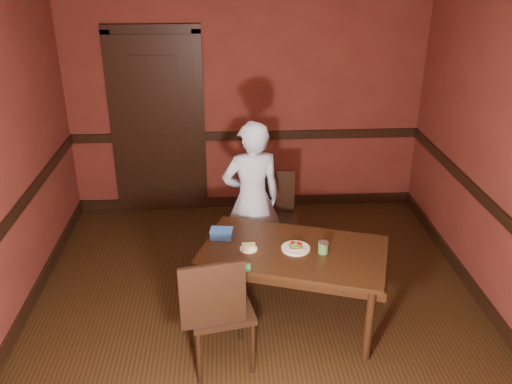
{
  "coord_description": "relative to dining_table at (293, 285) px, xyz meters",
  "views": [
    {
      "loc": [
        -0.24,
        -3.7,
        2.92
      ],
      "look_at": [
        0.0,
        0.35,
        1.05
      ],
      "focal_mm": 38.0,
      "sensor_mm": 36.0,
      "label": 1
    }
  ],
  "objects": [
    {
      "name": "floor",
      "position": [
        -0.29,
        -0.03,
        -0.34
      ],
      "size": [
        4.0,
        4.5,
        0.01
      ],
      "primitive_type": "cube",
      "color": "black",
      "rests_on": "ground"
    },
    {
      "name": "wall_back",
      "position": [
        -0.29,
        2.22,
        1.01
      ],
      "size": [
        4.0,
        0.02,
        2.7
      ],
      "primitive_type": "cube",
      "color": "maroon",
      "rests_on": "ground"
    },
    {
      "name": "dado_back",
      "position": [
        -0.29,
        2.21,
        0.56
      ],
      "size": [
        4.0,
        0.03,
        0.1
      ],
      "primitive_type": "cube",
      "color": "black",
      "rests_on": "ground"
    },
    {
      "name": "dado_right",
      "position": [
        1.7,
        -0.03,
        0.56
      ],
      "size": [
        0.03,
        4.5,
        0.1
      ],
      "primitive_type": "cube",
      "color": "black",
      "rests_on": "ground"
    },
    {
      "name": "baseboard_back",
      "position": [
        -0.29,
        2.21,
        -0.28
      ],
      "size": [
        4.0,
        0.03,
        0.12
      ],
      "primitive_type": "cube",
      "color": "black",
      "rests_on": "ground"
    },
    {
      "name": "baseboard_left",
      "position": [
        -2.27,
        -0.03,
        -0.28
      ],
      "size": [
        0.03,
        4.5,
        0.12
      ],
      "primitive_type": "cube",
      "color": "black",
      "rests_on": "ground"
    },
    {
      "name": "baseboard_right",
      "position": [
        1.7,
        -0.03,
        -0.28
      ],
      "size": [
        0.03,
        4.5,
        0.12
      ],
      "primitive_type": "cube",
      "color": "black",
      "rests_on": "ground"
    },
    {
      "name": "door",
      "position": [
        -1.29,
        2.19,
        0.75
      ],
      "size": [
        1.05,
        0.07,
        2.2
      ],
      "color": "black",
      "rests_on": "ground"
    },
    {
      "name": "dining_table",
      "position": [
        0.0,
        0.0,
        0.0
      ],
      "size": [
        1.64,
        1.23,
        0.68
      ],
      "primitive_type": "cube",
      "rotation": [
        0.0,
        0.0,
        -0.31
      ],
      "color": "black",
      "rests_on": "floor"
    },
    {
      "name": "chair_far",
      "position": [
        -0.04,
        0.96,
        0.1
      ],
      "size": [
        0.45,
        0.45,
        0.89
      ],
      "primitive_type": null,
      "rotation": [
        0.0,
        0.0,
        -0.09
      ],
      "color": "black",
      "rests_on": "floor"
    },
    {
      "name": "chair_near",
      "position": [
        -0.6,
        -0.46,
        0.15
      ],
      "size": [
        0.54,
        0.54,
        0.98
      ],
      "primitive_type": null,
      "rotation": [
        0.0,
        0.0,
        3.34
      ],
      "color": "black",
      "rests_on": "floor"
    },
    {
      "name": "person",
      "position": [
        -0.3,
        0.79,
        0.42
      ],
      "size": [
        0.61,
        0.46,
        1.51
      ],
      "primitive_type": "imported",
      "rotation": [
        0.0,
        0.0,
        3.33
      ],
      "color": "silver",
      "rests_on": "floor"
    },
    {
      "name": "sandwich_plate",
      "position": [
        0.01,
        0.0,
        0.36
      ],
      "size": [
        0.23,
        0.23,
        0.06
      ],
      "rotation": [
        0.0,
        0.0,
        0.14
      ],
      "color": "white",
      "rests_on": "dining_table"
    },
    {
      "name": "sauce_jar",
      "position": [
        0.22,
        -0.07,
        0.39
      ],
      "size": [
        0.08,
        0.08,
        0.1
      ],
      "rotation": [
        0.0,
        0.0,
        0.11
      ],
      "color": "#458439",
      "rests_on": "dining_table"
    },
    {
      "name": "cheese_saucer",
      "position": [
        -0.36,
        0.02,
        0.36
      ],
      "size": [
        0.14,
        0.14,
        0.04
      ],
      "rotation": [
        0.0,
        0.0,
        -0.22
      ],
      "color": "white",
      "rests_on": "dining_table"
    },
    {
      "name": "food_tub",
      "position": [
        -0.58,
        0.22,
        0.38
      ],
      "size": [
        0.2,
        0.15,
        0.08
      ],
      "rotation": [
        0.0,
        0.0,
        -0.14
      ],
      "color": "#3873CC",
      "rests_on": "dining_table"
    },
    {
      "name": "wrapped_veg",
      "position": [
        -0.49,
        -0.3,
        0.38
      ],
      "size": [
        0.25,
        0.08,
        0.07
      ],
      "primitive_type": "cylinder",
      "rotation": [
        0.0,
        1.57,
        0.07
      ],
      "color": "#1A5326",
      "rests_on": "dining_table"
    }
  ]
}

